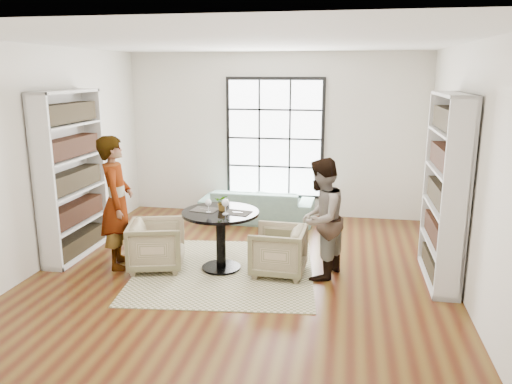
% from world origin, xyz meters
% --- Properties ---
extents(ground, '(6.00, 6.00, 0.00)m').
position_xyz_m(ground, '(0.00, 0.00, 0.00)').
color(ground, '#593D15').
extents(room_shell, '(6.00, 6.01, 6.00)m').
position_xyz_m(room_shell, '(0.00, 0.54, 1.26)').
color(room_shell, silver).
rests_on(room_shell, ground).
extents(rug, '(2.64, 2.64, 0.01)m').
position_xyz_m(rug, '(-0.25, 0.05, 0.01)').
color(rug, '#C1B390').
rests_on(rug, ground).
extents(pedestal_table, '(1.04, 1.04, 0.83)m').
position_xyz_m(pedestal_table, '(-0.31, 0.11, 0.60)').
color(pedestal_table, black).
rests_on(pedestal_table, ground).
extents(sofa, '(2.02, 0.81, 0.59)m').
position_xyz_m(sofa, '(-0.23, 2.45, 0.29)').
color(sofa, '#769D92').
rests_on(sofa, ground).
extents(armchair_left, '(0.90, 0.88, 0.67)m').
position_xyz_m(armchair_left, '(-1.19, -0.01, 0.34)').
color(armchair_left, '#C7C68E').
rests_on(armchair_left, ground).
extents(armchair_right, '(0.74, 0.72, 0.65)m').
position_xyz_m(armchair_right, '(0.48, 0.10, 0.32)').
color(armchair_right, tan).
rests_on(armchair_right, ground).
extents(person_left, '(0.62, 0.77, 1.83)m').
position_xyz_m(person_left, '(-1.74, -0.01, 0.91)').
color(person_left, gray).
rests_on(person_left, ground).
extents(person_right, '(0.82, 0.92, 1.59)m').
position_xyz_m(person_right, '(1.03, 0.10, 0.80)').
color(person_right, gray).
rests_on(person_right, ground).
extents(placemat_left, '(0.38, 0.31, 0.01)m').
position_xyz_m(placemat_left, '(-0.53, 0.14, 0.83)').
color(placemat_left, '#272522').
rests_on(placemat_left, pedestal_table).
extents(placemat_right, '(0.38, 0.31, 0.01)m').
position_xyz_m(placemat_right, '(-0.07, 0.07, 0.83)').
color(placemat_right, '#272522').
rests_on(placemat_right, pedestal_table).
extents(cutlery_left, '(0.18, 0.24, 0.01)m').
position_xyz_m(cutlery_left, '(-0.53, 0.14, 0.84)').
color(cutlery_left, silver).
rests_on(cutlery_left, placemat_left).
extents(cutlery_right, '(0.18, 0.24, 0.01)m').
position_xyz_m(cutlery_right, '(-0.07, 0.07, 0.84)').
color(cutlery_right, silver).
rests_on(cutlery_right, placemat_right).
extents(wine_glass_left, '(0.08, 0.08, 0.19)m').
position_xyz_m(wine_glass_left, '(-0.45, 0.03, 0.96)').
color(wine_glass_left, silver).
rests_on(wine_glass_left, pedestal_table).
extents(wine_glass_right, '(0.10, 0.10, 0.21)m').
position_xyz_m(wine_glass_right, '(-0.21, -0.02, 0.98)').
color(wine_glass_right, silver).
rests_on(wine_glass_right, pedestal_table).
extents(flower_centerpiece, '(0.21, 0.19, 0.23)m').
position_xyz_m(flower_centerpiece, '(-0.29, 0.16, 0.94)').
color(flower_centerpiece, gray).
rests_on(flower_centerpiece, pedestal_table).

